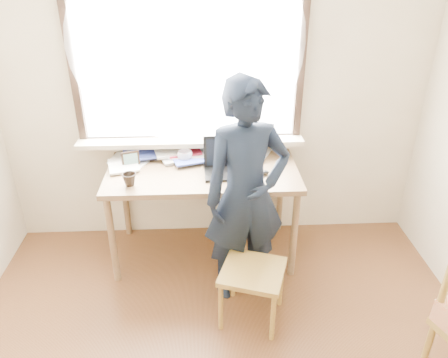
{
  "coord_description": "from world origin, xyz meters",
  "views": [
    {
      "loc": [
        -0.09,
        -1.42,
        2.35
      ],
      "look_at": [
        0.03,
        0.95,
        1.08
      ],
      "focal_mm": 35.0,
      "sensor_mm": 36.0,
      "label": 1
    }
  ],
  "objects_px": {
    "person": "(246,195)",
    "mug_dark": "(129,180)",
    "mug_white": "(185,156)",
    "desk": "(203,179)",
    "work_chair": "(253,277)",
    "laptop": "(228,164)"
  },
  "relations": [
    {
      "from": "person",
      "to": "mug_dark",
      "type": "bearing_deg",
      "value": 152.05
    },
    {
      "from": "mug_white",
      "to": "desk",
      "type": "bearing_deg",
      "value": -47.98
    },
    {
      "from": "mug_white",
      "to": "person",
      "type": "height_order",
      "value": "person"
    },
    {
      "from": "work_chair",
      "to": "person",
      "type": "distance_m",
      "value": 0.56
    },
    {
      "from": "desk",
      "to": "mug_dark",
      "type": "bearing_deg",
      "value": -157.1
    },
    {
      "from": "laptop",
      "to": "person",
      "type": "relative_size",
      "value": 0.23
    },
    {
      "from": "work_chair",
      "to": "person",
      "type": "relative_size",
      "value": 0.31
    },
    {
      "from": "work_chair",
      "to": "person",
      "type": "height_order",
      "value": "person"
    },
    {
      "from": "laptop",
      "to": "person",
      "type": "xyz_separation_m",
      "value": [
        0.1,
        -0.43,
        -0.03
      ]
    },
    {
      "from": "mug_white",
      "to": "work_chair",
      "type": "distance_m",
      "value": 1.14
    },
    {
      "from": "mug_white",
      "to": "person",
      "type": "xyz_separation_m",
      "value": [
        0.44,
        -0.61,
        -0.02
      ]
    },
    {
      "from": "laptop",
      "to": "work_chair",
      "type": "xyz_separation_m",
      "value": [
        0.13,
        -0.73,
        -0.51
      ]
    },
    {
      "from": "laptop",
      "to": "mug_white",
      "type": "bearing_deg",
      "value": 151.67
    },
    {
      "from": "mug_white",
      "to": "mug_dark",
      "type": "distance_m",
      "value": 0.55
    },
    {
      "from": "desk",
      "to": "mug_white",
      "type": "bearing_deg",
      "value": 132.02
    },
    {
      "from": "mug_dark",
      "to": "laptop",
      "type": "bearing_deg",
      "value": 15.15
    },
    {
      "from": "desk",
      "to": "mug_dark",
      "type": "height_order",
      "value": "mug_dark"
    },
    {
      "from": "laptop",
      "to": "mug_dark",
      "type": "bearing_deg",
      "value": -164.85
    },
    {
      "from": "mug_dark",
      "to": "person",
      "type": "height_order",
      "value": "person"
    },
    {
      "from": "laptop",
      "to": "work_chair",
      "type": "relative_size",
      "value": 0.74
    },
    {
      "from": "desk",
      "to": "person",
      "type": "bearing_deg",
      "value": -56.41
    },
    {
      "from": "work_chair",
      "to": "mug_white",
      "type": "bearing_deg",
      "value": 117.05
    }
  ]
}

